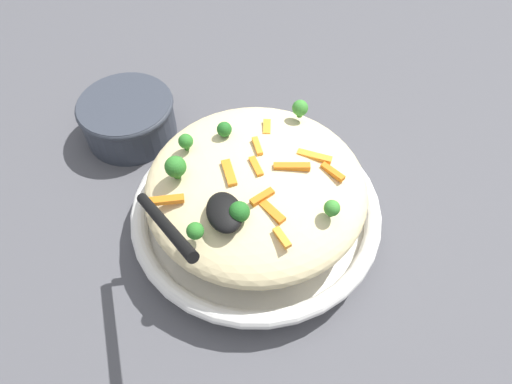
# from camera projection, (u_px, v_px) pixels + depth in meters

# --- Properties ---
(ground_plane) EXTENTS (2.40, 2.40, 0.00)m
(ground_plane) POSITION_uv_depth(u_px,v_px,m) (256.00, 224.00, 0.65)
(ground_plane) COLOR #4C4C51
(serving_bowl) EXTENTS (0.33, 0.33, 0.05)m
(serving_bowl) POSITION_uv_depth(u_px,v_px,m) (256.00, 213.00, 0.63)
(serving_bowl) COLOR white
(serving_bowl) RESTS_ON ground_plane
(pasta_mound) EXTENTS (0.28, 0.28, 0.08)m
(pasta_mound) POSITION_uv_depth(u_px,v_px,m) (256.00, 187.00, 0.58)
(pasta_mound) COLOR beige
(pasta_mound) RESTS_ON serving_bowl
(carrot_piece_0) EXTENTS (0.04, 0.02, 0.01)m
(carrot_piece_0) POSITION_uv_depth(u_px,v_px,m) (274.00, 212.00, 0.52)
(carrot_piece_0) COLOR orange
(carrot_piece_0) RESTS_ON pasta_mound
(carrot_piece_1) EXTENTS (0.03, 0.01, 0.01)m
(carrot_piece_1) POSITION_uv_depth(u_px,v_px,m) (256.00, 167.00, 0.55)
(carrot_piece_1) COLOR orange
(carrot_piece_1) RESTS_ON pasta_mound
(carrot_piece_2) EXTENTS (0.02, 0.03, 0.01)m
(carrot_piece_2) POSITION_uv_depth(u_px,v_px,m) (262.00, 197.00, 0.52)
(carrot_piece_2) COLOR orange
(carrot_piece_2) RESTS_ON pasta_mound
(carrot_piece_3) EXTENTS (0.03, 0.04, 0.01)m
(carrot_piece_3) POSITION_uv_depth(u_px,v_px,m) (314.00, 156.00, 0.57)
(carrot_piece_3) COLOR orange
(carrot_piece_3) RESTS_ON pasta_mound
(carrot_piece_4) EXTENTS (0.03, 0.01, 0.01)m
(carrot_piece_4) POSITION_uv_depth(u_px,v_px,m) (285.00, 237.00, 0.50)
(carrot_piece_4) COLOR orange
(carrot_piece_4) RESTS_ON pasta_mound
(carrot_piece_5) EXTENTS (0.03, 0.02, 0.01)m
(carrot_piece_5) POSITION_uv_depth(u_px,v_px,m) (267.00, 127.00, 0.60)
(carrot_piece_5) COLOR orange
(carrot_piece_5) RESTS_ON pasta_mound
(carrot_piece_6) EXTENTS (0.04, 0.01, 0.01)m
(carrot_piece_6) POSITION_uv_depth(u_px,v_px,m) (229.00, 171.00, 0.55)
(carrot_piece_6) COLOR orange
(carrot_piece_6) RESTS_ON pasta_mound
(carrot_piece_7) EXTENTS (0.02, 0.04, 0.01)m
(carrot_piece_7) POSITION_uv_depth(u_px,v_px,m) (292.00, 167.00, 0.55)
(carrot_piece_7) COLOR orange
(carrot_piece_7) RESTS_ON pasta_mound
(carrot_piece_8) EXTENTS (0.02, 0.04, 0.01)m
(carrot_piece_8) POSITION_uv_depth(u_px,v_px,m) (165.00, 200.00, 0.53)
(carrot_piece_8) COLOR orange
(carrot_piece_8) RESTS_ON pasta_mound
(carrot_piece_9) EXTENTS (0.03, 0.02, 0.01)m
(carrot_piece_9) POSITION_uv_depth(u_px,v_px,m) (333.00, 172.00, 0.55)
(carrot_piece_9) COLOR orange
(carrot_piece_9) RESTS_ON pasta_mound
(carrot_piece_10) EXTENTS (0.03, 0.01, 0.01)m
(carrot_piece_10) POSITION_uv_depth(u_px,v_px,m) (257.00, 146.00, 0.57)
(carrot_piece_10) COLOR orange
(carrot_piece_10) RESTS_ON pasta_mound
(broccoli_floret_0) EXTENTS (0.02, 0.02, 0.02)m
(broccoli_floret_0) POSITION_uv_depth(u_px,v_px,m) (186.00, 141.00, 0.57)
(broccoli_floret_0) COLOR #296820
(broccoli_floret_0) RESTS_ON pasta_mound
(broccoli_floret_1) EXTENTS (0.02, 0.02, 0.02)m
(broccoli_floret_1) POSITION_uv_depth(u_px,v_px,m) (224.00, 129.00, 0.58)
(broccoli_floret_1) COLOR #205B1C
(broccoli_floret_1) RESTS_ON pasta_mound
(broccoli_floret_2) EXTENTS (0.02, 0.02, 0.03)m
(broccoli_floret_2) POSITION_uv_depth(u_px,v_px,m) (239.00, 212.00, 0.50)
(broccoli_floret_2) COLOR #205B1C
(broccoli_floret_2) RESTS_ON pasta_mound
(broccoli_floret_3) EXTENTS (0.02, 0.02, 0.02)m
(broccoli_floret_3) POSITION_uv_depth(u_px,v_px,m) (195.00, 231.00, 0.49)
(broccoli_floret_3) COLOR #296820
(broccoli_floret_3) RESTS_ON pasta_mound
(broccoli_floret_4) EXTENTS (0.03, 0.03, 0.03)m
(broccoli_floret_4) POSITION_uv_depth(u_px,v_px,m) (176.00, 167.00, 0.54)
(broccoli_floret_4) COLOR #296820
(broccoli_floret_4) RESTS_ON pasta_mound
(broccoli_floret_5) EXTENTS (0.02, 0.02, 0.03)m
(broccoli_floret_5) POSITION_uv_depth(u_px,v_px,m) (300.00, 108.00, 0.61)
(broccoli_floret_5) COLOR #377928
(broccoli_floret_5) RESTS_ON pasta_mound
(broccoli_floret_6) EXTENTS (0.02, 0.02, 0.02)m
(broccoli_floret_6) POSITION_uv_depth(u_px,v_px,m) (332.00, 208.00, 0.51)
(broccoli_floret_6) COLOR #377928
(broccoli_floret_6) RESTS_ON pasta_mound
(serving_spoon) EXTENTS (0.14, 0.11, 0.08)m
(serving_spoon) POSITION_uv_depth(u_px,v_px,m) (205.00, 216.00, 0.49)
(serving_spoon) COLOR black
(serving_spoon) RESTS_ON pasta_mound
(companion_bowl) EXTENTS (0.15, 0.15, 0.07)m
(companion_bowl) POSITION_uv_depth(u_px,v_px,m) (128.00, 116.00, 0.73)
(companion_bowl) COLOR #333842
(companion_bowl) RESTS_ON ground_plane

